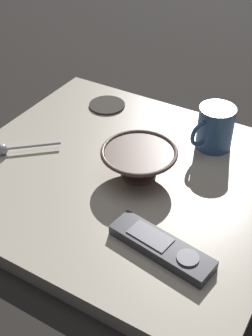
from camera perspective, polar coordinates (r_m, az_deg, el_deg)
The scene contains 7 objects.
ground_plane at distance 0.95m, azimuth -0.26°, elevation -2.18°, with size 6.00×6.00×0.00m, color black.
table at distance 0.94m, azimuth -0.26°, elevation -1.39°, with size 0.59×0.67×0.03m.
cereal_bowl at distance 0.90m, azimuth 1.67°, elevation 0.88°, with size 0.16×0.16×0.06m.
coffee_mug at distance 0.99m, azimuth 11.15°, elevation 5.02°, with size 0.11×0.08×0.10m.
teaspoon at distance 1.00m, azimuth -14.46°, elevation 2.41°, with size 0.10×0.11×0.02m.
tv_remote_near at distance 0.77m, azimuth 4.52°, elevation -9.92°, with size 0.08×0.19×0.02m.
drink_coaster at distance 1.15m, azimuth -2.42°, elevation 7.95°, with size 0.09×0.09×0.01m.
Camera 1 is at (-0.62, -0.37, 0.62)m, focal length 48.17 mm.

